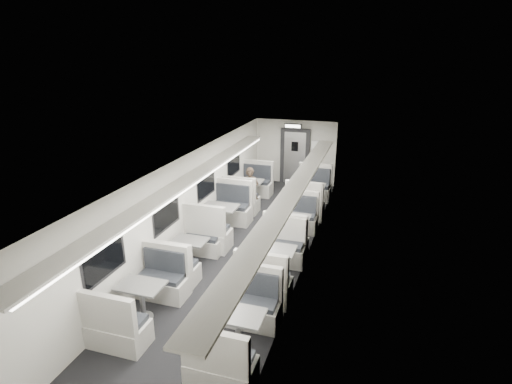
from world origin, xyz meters
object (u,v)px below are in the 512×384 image
Objects in this scene: booth_left_d at (142,301)px; booth_right_c at (274,264)px; booth_right_a at (310,196)px; booth_right_b at (293,229)px; passenger at (250,191)px; booth_left_b at (220,220)px; booth_right_d at (238,332)px; booth_left_c at (191,253)px; exit_sign at (293,126)px; vestibule_door at (295,157)px; booth_left_a at (249,191)px.

booth_right_c reaches higher than booth_left_d.
booth_right_b is at bearing -90.00° from booth_right_a.
booth_right_c is 3.90m from passenger.
booth_right_a is at bearing 53.00° from booth_left_b.
booth_left_b is 2.70m from booth_right_c.
booth_right_c is 1.05× the size of booth_right_d.
booth_right_d reaches higher than booth_left_c.
booth_right_a is 2.83m from exit_sign.
exit_sign is at bearing 81.04° from booth_left_c.
booth_right_b is at bearing 63.10° from booth_left_d.
vestibule_door reaches higher than booth_right_a.
booth_left_b is 1.61× the size of passenger.
vestibule_door reaches higher than passenger.
passenger is at bearing -150.02° from booth_right_a.
booth_left_a is at bearing 129.37° from booth_right_b.
passenger reaches higher than booth_left_c.
booth_left_c is 2.00m from booth_right_c.
booth_left_b is 2.00m from booth_right_b.
passenger reaches higher than booth_right_d.
booth_left_d is at bearing -90.00° from booth_left_b.
passenger is (-1.68, 3.51, 0.34)m from booth_right_c.
exit_sign reaches higher than passenger.
exit_sign is (0.68, 2.83, 1.55)m from passenger.
passenger is (-1.68, -0.97, 0.33)m from booth_right_a.
vestibule_door is (-1.00, 6.82, 0.65)m from booth_right_c.
booth_right_b is 1.91m from booth_right_c.
booth_left_b is at bearing 90.00° from booth_left_d.
booth_left_b reaches higher than booth_left_c.
vestibule_door is at bearing 98.34° from booth_right_c.
booth_right_b is at bearing 90.00° from booth_right_d.
booth_right_a reaches higher than booth_left_c.
booth_left_d is 5.56m from passenger.
booth_right_a is 4.47m from booth_right_c.
booth_right_d is (2.00, -6.67, -0.03)m from booth_left_a.
booth_right_d is at bearing -49.22° from booth_left_c.
booth_right_c is 6.93m from vestibule_door.
vestibule_door reaches higher than booth_left_c.
booth_left_a is at bearing 102.11° from passenger.
booth_left_a is 2.74m from vestibule_door.
booth_left_c is 1.33× the size of passenger.
booth_right_a is at bearing -66.95° from vestibule_door.
booth_left_c is 0.92× the size of booth_right_b.
booth_left_a is at bearing 90.00° from booth_left_d.
booth_right_a is 1.08× the size of booth_right_d.
exit_sign is at bearing 102.74° from booth_right_b.
booth_right_c is at bearing -81.66° from vestibule_door.
booth_right_a is (2.00, 6.50, 0.03)m from booth_left_d.
booth_left_b is at bearing -102.48° from exit_sign.
booth_right_a is 1.03× the size of booth_right_c.
passenger is at bearing -103.50° from exit_sign.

